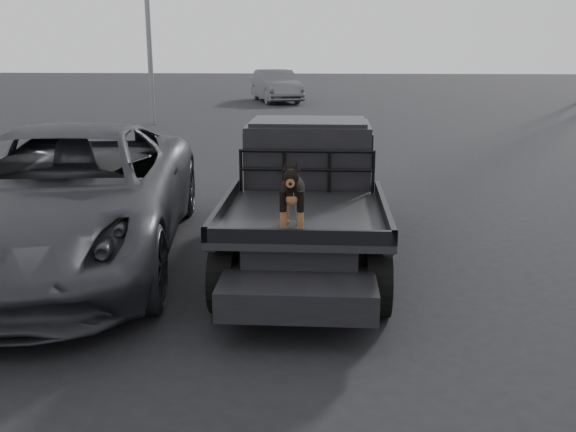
# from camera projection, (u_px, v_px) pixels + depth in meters

# --- Properties ---
(ground) EXTENTS (120.00, 120.00, 0.00)m
(ground) POSITION_uv_depth(u_px,v_px,m) (322.00, 327.00, 6.65)
(ground) COLOR black
(ground) RESTS_ON ground
(flatbed_ute) EXTENTS (2.00, 5.40, 0.92)m
(flatbed_ute) POSITION_uv_depth(u_px,v_px,m) (306.00, 229.00, 8.51)
(flatbed_ute) COLOR black
(flatbed_ute) RESTS_ON ground
(ute_cab) EXTENTS (1.72, 1.30, 0.88)m
(ute_cab) POSITION_uv_depth(u_px,v_px,m) (309.00, 150.00, 9.20)
(ute_cab) COLOR black
(ute_cab) RESTS_ON flatbed_ute
(headache_rack) EXTENTS (1.80, 0.08, 0.55)m
(headache_rack) POSITION_uv_depth(u_px,v_px,m) (307.00, 172.00, 8.52)
(headache_rack) COLOR black
(headache_rack) RESTS_ON flatbed_ute
(dog) EXTENTS (0.32, 0.60, 0.74)m
(dog) POSITION_uv_depth(u_px,v_px,m) (293.00, 195.00, 6.80)
(dog) COLOR black
(dog) RESTS_ON flatbed_ute
(parked_suv) EXTENTS (3.74, 6.73, 1.78)m
(parked_suv) POSITION_uv_depth(u_px,v_px,m) (66.00, 196.00, 8.47)
(parked_suv) COLOR #313137
(parked_suv) RESTS_ON ground
(distant_car_a) EXTENTS (3.12, 5.15, 1.60)m
(distant_car_a) POSITION_uv_depth(u_px,v_px,m) (276.00, 86.00, 32.48)
(distant_car_a) COLOR #515157
(distant_car_a) RESTS_ON ground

